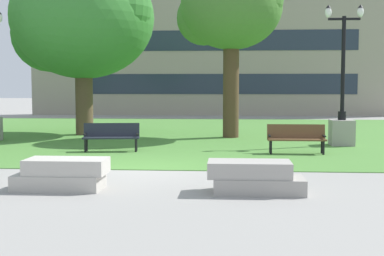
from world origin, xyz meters
name	(u,v)px	position (x,y,z in m)	size (l,w,h in m)	color
ground_plane	(136,170)	(0.00, 0.00, 0.00)	(140.00, 140.00, 0.00)	gray
grass_lawn	(176,134)	(0.00, 10.00, 0.01)	(40.00, 20.00, 0.02)	#4C8438
concrete_block_center	(63,174)	(-1.10, -2.51, 0.31)	(1.90, 0.90, 0.64)	#B2ADA3
concrete_block_left	(255,178)	(2.86, -2.61, 0.31)	(1.92, 0.90, 0.64)	#9E9991
park_bench_near_left	(111,135)	(-1.45, 3.68, 0.54)	(1.85, 0.75, 0.90)	#1E232D
park_bench_near_right	(296,137)	(4.44, 3.52, 0.54)	(1.81, 0.55, 0.90)	brown
lamp_post_center	(342,117)	(6.32, 5.91, 1.02)	(1.32, 0.80, 4.92)	gray
tree_near_left	(81,20)	(-3.94, 9.28, 4.90)	(6.34, 6.04, 7.53)	brown
tree_far_left	(230,9)	(2.36, 8.51, 5.19)	(4.29, 4.09, 7.02)	#4C3823
building_facade_distant	(215,47)	(1.30, 24.50, 4.77)	(26.06, 1.03, 9.56)	gray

